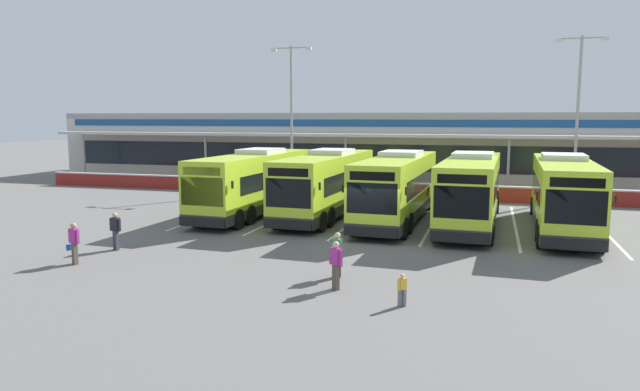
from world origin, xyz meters
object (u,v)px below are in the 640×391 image
Objects in this scene: coach_bus_centre at (397,189)px; pedestrian_approaching_bus at (116,230)px; pedestrian_with_handbag at (74,242)px; pedestrian_child at (402,289)px; coach_bus_leftmost at (254,184)px; pedestrian_in_dark_coat at (336,264)px; coach_bus_rightmost at (563,195)px; lamp_post_centre at (578,107)px; pedestrian_near_bin at (337,253)px; coach_bus_left_centre at (327,185)px; coach_bus_right_centre at (471,192)px; lamp_post_west at (291,109)px.

coach_bus_centre is 14.69m from pedestrian_approaching_bus.
pedestrian_with_handbag is 12.96m from pedestrian_child.
pedestrian_in_dark_coat is (8.45, -13.16, -0.91)m from coach_bus_leftmost.
coach_bus_rightmost reaches higher than pedestrian_in_dark_coat.
pedestrian_child is 0.09× the size of lamp_post_centre.
pedestrian_with_handbag is 1.00× the size of pedestrian_near_bin.
coach_bus_left_centre is at bearing 60.23° from pedestrian_approaching_bus.
coach_bus_rightmost reaches higher than pedestrian_near_bin.
coach_bus_centre is 3.87m from coach_bus_right_centre.
coach_bus_leftmost is 8.37m from coach_bus_centre.
coach_bus_rightmost is at bearing 67.10° from pedestrian_child.
coach_bus_centre is 1.00× the size of coach_bus_rightmost.
coach_bus_left_centre is 13.00m from pedestrian_near_bin.
coach_bus_centre reaches higher than pedestrian_near_bin.
lamp_post_centre is (20.72, 21.98, 5.42)m from pedestrian_approaching_bus.
pedestrian_with_handbag and pedestrian_in_dark_coat have the same top height.
pedestrian_approaching_bus is (-2.04, -10.30, -0.91)m from coach_bus_leftmost.
pedestrian_in_dark_coat is (4.23, -13.79, -0.91)m from coach_bus_left_centre.
coach_bus_rightmost is at bearing 33.81° from pedestrian_with_handbag.
pedestrian_with_handbag is at bearing -129.21° from coach_bus_centre.
coach_bus_centre is 7.55× the size of pedestrian_approaching_bus.
pedestrian_in_dark_coat is 0.15× the size of lamp_post_centre.
pedestrian_approaching_bus is at bearing -101.21° from coach_bus_leftmost.
pedestrian_with_handbag is at bearing 173.67° from pedestrian_child.
coach_bus_left_centre is 4.21m from coach_bus_centre.
pedestrian_in_dark_coat is at bearing -112.39° from lamp_post_centre.
lamp_post_west is at bearing 131.49° from coach_bus_centre.
coach_bus_leftmost reaches higher than pedestrian_approaching_bus.
coach_bus_rightmost is 21.31m from pedestrian_approaching_bus.
coach_bus_right_centre is at bearing -118.59° from lamp_post_centre.
pedestrian_child is 0.62× the size of pedestrian_approaching_bus.
coach_bus_right_centre is at bearing -2.19° from coach_bus_centre.
coach_bus_right_centre is 7.55× the size of pedestrian_with_handbag.
pedestrian_child is (6.58, -14.87, -1.24)m from coach_bus_left_centre.
lamp_post_centre is at bearing 32.01° from coach_bus_leftmost.
lamp_post_centre is (7.89, 25.92, 5.75)m from pedestrian_child.
pedestrian_near_bin is 0.15× the size of lamp_post_west.
coach_bus_leftmost is 1.00× the size of coach_bus_centre.
pedestrian_in_dark_coat is (-3.80, -13.02, -0.91)m from coach_bus_right_centre.
pedestrian_near_bin is (-4.12, -11.60, -0.91)m from coach_bus_right_centre.
lamp_post_west is 20.35m from lamp_post_centre.
lamp_post_west is at bearing 112.97° from pedestrian_near_bin.
pedestrian_near_bin reaches higher than pedestrian_child.
coach_bus_leftmost is 1.00× the size of coach_bus_left_centre.
pedestrian_child is 13.43m from pedestrian_approaching_bus.
coach_bus_left_centre is at bearing 64.89° from pedestrian_with_handbag.
coach_bus_right_centre is 7.55× the size of pedestrian_approaching_bus.
coach_bus_centre is at bearing -8.43° from coach_bus_left_centre.
coach_bus_left_centre is (4.21, 0.63, 0.00)m from coach_bus_leftmost.
coach_bus_rightmost reaches higher than pedestrian_with_handbag.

